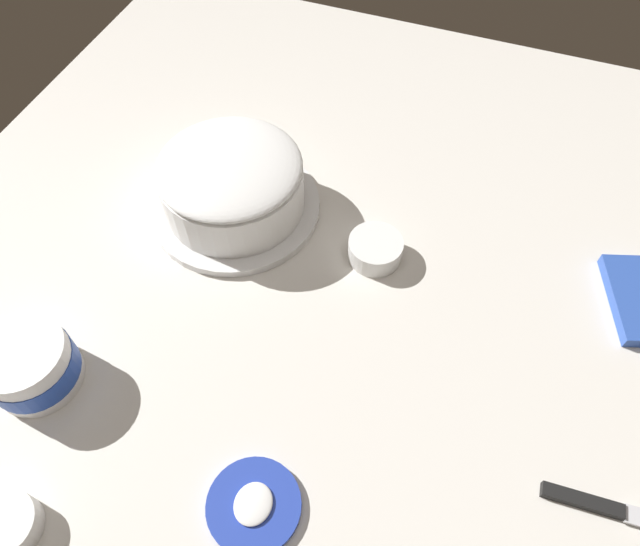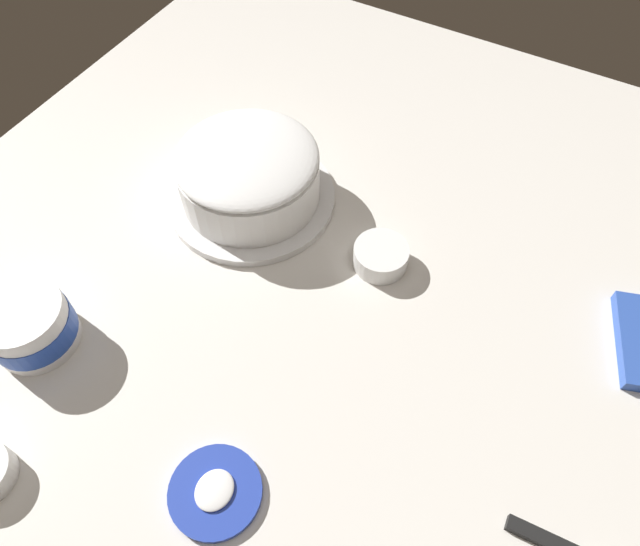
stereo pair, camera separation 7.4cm
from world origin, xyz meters
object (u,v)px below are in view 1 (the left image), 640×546
at_px(frosted_cake, 232,187).
at_px(spreading_knife, 624,513).
at_px(frosting_tub_lid, 254,505).
at_px(candy_box_lower, 635,300).
at_px(sprinkle_bowl_pink, 375,249).
at_px(sprinkle_bowl_rainbow, 5,525).
at_px(frosting_tub, 29,364).

relative_size(frosted_cake, spreading_knife, 1.17).
relative_size(frosting_tub_lid, spreading_knife, 0.48).
xyz_separation_m(frosted_cake, candy_box_lower, (-0.04, 0.63, -0.04)).
relative_size(frosting_tub_lid, sprinkle_bowl_pink, 1.35).
relative_size(frosting_tub_lid, sprinkle_bowl_rainbow, 1.48).
bearing_deg(sprinkle_bowl_rainbow, candy_box_lower, 130.96).
bearing_deg(sprinkle_bowl_rainbow, sprinkle_bowl_pink, 151.91).
relative_size(frosting_tub_lid, candy_box_lower, 0.77).
bearing_deg(sprinkle_bowl_pink, spreading_knife, 56.01).
bearing_deg(sprinkle_bowl_rainbow, spreading_knife, 111.54).
bearing_deg(frosted_cake, sprinkle_bowl_rainbow, -4.02).
xyz_separation_m(sprinkle_bowl_pink, candy_box_lower, (-0.05, 0.39, -0.01)).
height_order(frosting_tub, frosting_tub_lid, frosting_tub).
distance_m(frosting_tub, sprinkle_bowl_rainbow, 0.19).
xyz_separation_m(frosting_tub, frosting_tub_lid, (0.05, 0.34, -0.04)).
xyz_separation_m(frosting_tub, spreading_knife, (-0.09, 0.76, -0.04)).
bearing_deg(sprinkle_bowl_pink, frosted_cake, -93.18).
bearing_deg(sprinkle_bowl_pink, sprinkle_bowl_rainbow, -28.09).
bearing_deg(sprinkle_bowl_rainbow, frosted_cake, 175.98).
bearing_deg(frosted_cake, frosting_tub, -18.20).
height_order(frosting_tub, sprinkle_bowl_pink, frosting_tub).
distance_m(frosting_tub_lid, spreading_knife, 0.44).
distance_m(frosting_tub, frosting_tub_lid, 0.35).
height_order(frosting_tub_lid, spreading_knife, frosting_tub_lid).
distance_m(sprinkle_bowl_rainbow, candy_box_lower, 0.88).
bearing_deg(frosting_tub, frosting_tub_lid, 81.17).
xyz_separation_m(frosting_tub_lid, sprinkle_bowl_rainbow, (0.12, -0.26, 0.01)).
distance_m(frosting_tub, candy_box_lower, 0.85).
xyz_separation_m(spreading_knife, candy_box_lower, (-0.31, -0.01, 0.00)).
bearing_deg(sprinkle_bowl_pink, frosting_tub, -45.83).
xyz_separation_m(frosting_tub, candy_box_lower, (-0.41, 0.75, -0.03)).
xyz_separation_m(frosting_tub_lid, spreading_knife, (-0.14, 0.42, -0.00)).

